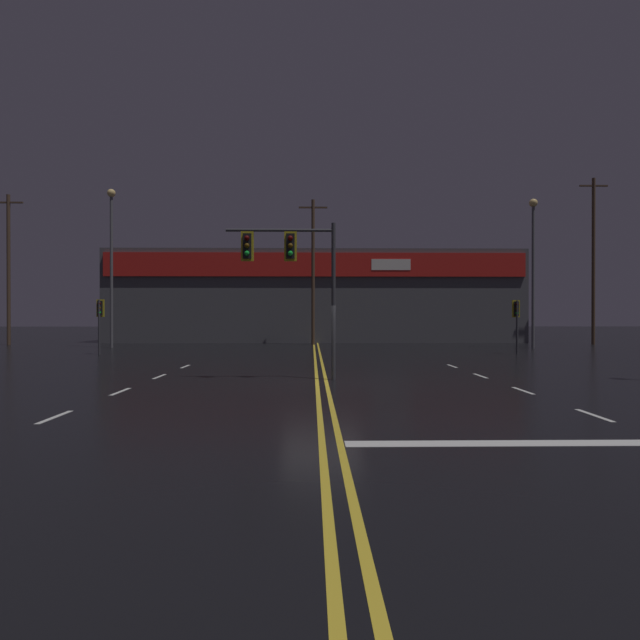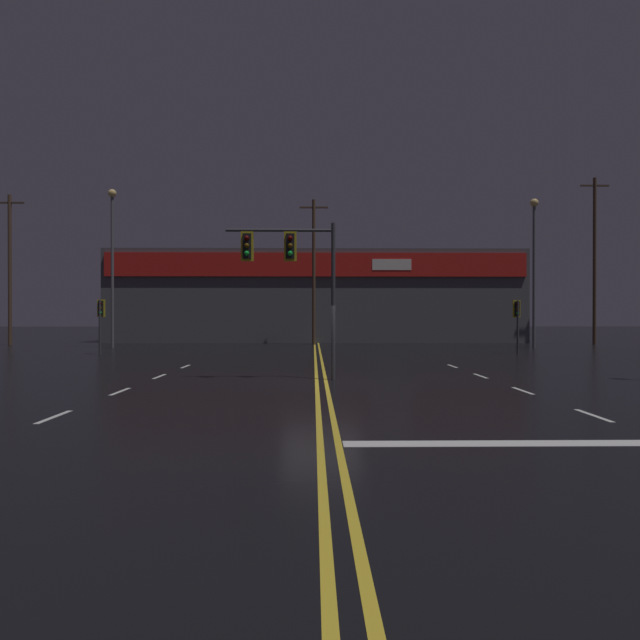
# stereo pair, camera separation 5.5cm
# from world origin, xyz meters

# --- Properties ---
(ground_plane) EXTENTS (200.00, 200.00, 0.00)m
(ground_plane) POSITION_xyz_m (0.00, 0.00, 0.00)
(ground_plane) COLOR black
(road_markings) EXTENTS (17.03, 60.00, 0.01)m
(road_markings) POSITION_xyz_m (1.25, -1.69, 0.00)
(road_markings) COLOR gold
(road_markings) RESTS_ON ground
(traffic_signal_median) EXTENTS (3.68, 0.36, 5.27)m
(traffic_signal_median) POSITION_xyz_m (-1.08, 0.76, 4.00)
(traffic_signal_median) COLOR #38383D
(traffic_signal_median) RESTS_ON ground
(traffic_signal_corner_northeast) EXTENTS (0.42, 0.36, 3.10)m
(traffic_signal_corner_northeast) POSITION_xyz_m (11.47, 12.54, 2.27)
(traffic_signal_corner_northeast) COLOR #38383D
(traffic_signal_corner_northeast) RESTS_ON ground
(traffic_signal_corner_northwest) EXTENTS (0.42, 0.36, 3.12)m
(traffic_signal_corner_northwest) POSITION_xyz_m (-12.33, 12.47, 2.29)
(traffic_signal_corner_northwest) COLOR #38383D
(traffic_signal_corner_northwest) RESTS_ON ground
(streetlight_near_right) EXTENTS (0.56, 0.56, 10.19)m
(streetlight_near_right) POSITION_xyz_m (14.79, 17.80, 6.44)
(streetlight_near_right) COLOR #59595E
(streetlight_near_right) RESTS_ON ground
(streetlight_median_approach) EXTENTS (0.56, 0.56, 11.02)m
(streetlight_median_approach) POSITION_xyz_m (-14.25, 18.91, 6.89)
(streetlight_median_approach) COLOR #59595E
(streetlight_median_approach) RESTS_ON ground
(building_backdrop) EXTENTS (35.15, 10.23, 7.78)m
(building_backdrop) POSITION_xyz_m (0.00, 29.80, 3.90)
(building_backdrop) COLOR #4C4C51
(building_backdrop) RESTS_ON ground
(utility_pole_row) EXTENTS (47.19, 0.26, 12.92)m
(utility_pole_row) POSITION_xyz_m (0.18, 22.38, 6.15)
(utility_pole_row) COLOR #4C3828
(utility_pole_row) RESTS_ON ground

